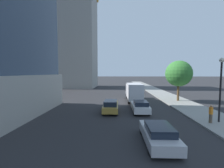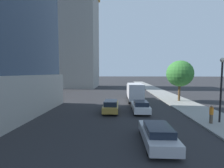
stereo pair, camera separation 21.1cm
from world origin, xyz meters
name	(u,v)px [view 2 (the right image)]	position (x,y,z in m)	size (l,w,h in m)	color
sidewalk	(191,108)	(8.98, 20.00, 0.07)	(4.71, 120.00, 0.15)	gray
construction_building	(75,32)	(-15.20, 49.28, 17.94)	(14.91, 14.68, 39.77)	#9E9B93
street_lamp	(222,80)	(8.69, 13.70, 4.07)	(0.44, 0.44, 6.02)	black
street_tree	(180,74)	(9.20, 24.79, 4.64)	(4.26, 4.26, 6.64)	brown
car_white	(140,106)	(1.84, 17.52, 0.73)	(1.85, 4.36, 1.45)	silver
car_gold	(111,106)	(-1.72, 17.62, 0.74)	(1.79, 4.73, 1.48)	#AD8938
car_silver	(157,134)	(1.84, 9.27, 0.69)	(1.89, 4.51, 1.37)	#B7B7BC
box_truck	(135,91)	(1.84, 24.71, 1.71)	(2.26, 7.52, 3.02)	silver
pedestrian_orange_shirt	(211,114)	(7.72, 13.36, 1.00)	(0.34, 0.34, 1.68)	brown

